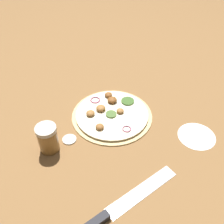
{
  "coord_description": "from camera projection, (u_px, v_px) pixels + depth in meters",
  "views": [
    {
      "loc": [
        -0.27,
        0.57,
        0.59
      ],
      "look_at": [
        0.0,
        0.0,
        0.02
      ],
      "focal_mm": 42.0,
      "sensor_mm": 36.0,
      "label": 1
    }
  ],
  "objects": [
    {
      "name": "ground_plane",
      "position": [
        112.0,
        116.0,
        0.87
      ],
      "size": [
        3.0,
        3.0,
        0.0
      ],
      "primitive_type": "plane",
      "color": "brown"
    },
    {
      "name": "pizza",
      "position": [
        112.0,
        114.0,
        0.86
      ],
      "size": [
        0.26,
        0.26,
        0.03
      ],
      "color": "#D6B77A",
      "rests_on": "ground_plane"
    },
    {
      "name": "knife",
      "position": [
        109.0,
        213.0,
        0.61
      ],
      "size": [
        0.17,
        0.29,
        0.02
      ],
      "rotation": [
        0.0,
        0.0,
        4.22
      ],
      "color": "silver",
      "rests_on": "ground_plane"
    },
    {
      "name": "spice_jar",
      "position": [
        48.0,
        138.0,
        0.73
      ],
      "size": [
        0.06,
        0.06,
        0.09
      ],
      "color": "olive",
      "rests_on": "ground_plane"
    },
    {
      "name": "loose_cap",
      "position": [
        69.0,
        139.0,
        0.79
      ],
      "size": [
        0.04,
        0.04,
        0.01
      ],
      "color": "beige",
      "rests_on": "ground_plane"
    },
    {
      "name": "flour_patch",
      "position": [
        197.0,
        136.0,
        0.8
      ],
      "size": [
        0.11,
        0.11,
        0.0
      ],
      "color": "white",
      "rests_on": "ground_plane"
    }
  ]
}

